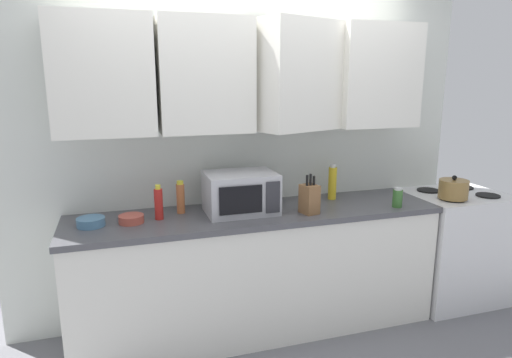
% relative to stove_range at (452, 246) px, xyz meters
% --- Properties ---
extents(wall_back_with_cabinets, '(3.48, 0.53, 2.60)m').
position_rel_stove_range_xyz_m(wall_back_with_cabinets, '(-1.69, 0.25, 1.13)').
color(wall_back_with_cabinets, silver).
rests_on(wall_back_with_cabinets, ground_plane).
extents(counter_run, '(2.61, 0.63, 0.90)m').
position_rel_stove_range_xyz_m(counter_run, '(-1.69, 0.02, -0.00)').
color(counter_run, white).
rests_on(counter_run, ground_plane).
extents(stove_range, '(0.76, 0.64, 0.91)m').
position_rel_stove_range_xyz_m(stove_range, '(0.00, 0.00, 0.00)').
color(stove_range, silver).
rests_on(stove_range, ground_plane).
extents(kettle, '(0.22, 0.22, 0.18)m').
position_rel_stove_range_xyz_m(kettle, '(-0.17, -0.14, 0.53)').
color(kettle, olive).
rests_on(kettle, stove_range).
extents(microwave, '(0.48, 0.37, 0.28)m').
position_rel_stove_range_xyz_m(microwave, '(-1.81, 0.03, 0.59)').
color(microwave, '#B7B7BC').
rests_on(microwave, counter_run).
extents(knife_block, '(0.13, 0.14, 0.28)m').
position_rel_stove_range_xyz_m(knife_block, '(-1.36, -0.13, 0.55)').
color(knife_block, brown).
rests_on(knife_block, counter_run).
extents(bottle_red_sauce, '(0.06, 0.06, 0.23)m').
position_rel_stove_range_xyz_m(bottle_red_sauce, '(-2.36, 0.04, 0.56)').
color(bottle_red_sauce, red).
rests_on(bottle_red_sauce, counter_run).
extents(bottle_yellow_mustard, '(0.06, 0.06, 0.27)m').
position_rel_stove_range_xyz_m(bottle_yellow_mustard, '(-1.04, 0.16, 0.58)').
color(bottle_yellow_mustard, gold).
rests_on(bottle_yellow_mustard, counter_run).
extents(bottle_green_oil, '(0.07, 0.07, 0.14)m').
position_rel_stove_range_xyz_m(bottle_green_oil, '(-0.69, -0.18, 0.52)').
color(bottle_green_oil, '#386B2D').
rests_on(bottle_green_oil, counter_run).
extents(bottle_spice_jar, '(0.06, 0.06, 0.23)m').
position_rel_stove_range_xyz_m(bottle_spice_jar, '(-2.21, 0.14, 0.56)').
color(bottle_spice_jar, '#BC6638').
rests_on(bottle_spice_jar, counter_run).
extents(bowl_ceramic_small, '(0.16, 0.16, 0.05)m').
position_rel_stove_range_xyz_m(bowl_ceramic_small, '(-2.54, 0.02, 0.47)').
color(bowl_ceramic_small, '#B24C3D').
rests_on(bowl_ceramic_small, counter_run).
extents(bowl_mixing_large, '(0.17, 0.17, 0.06)m').
position_rel_stove_range_xyz_m(bowl_mixing_large, '(-2.79, 0.02, 0.48)').
color(bowl_mixing_large, teal).
rests_on(bowl_mixing_large, counter_run).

